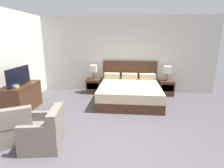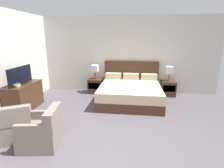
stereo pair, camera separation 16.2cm
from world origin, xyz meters
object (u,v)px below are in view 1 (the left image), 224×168
Objects in this scene: table_lamp_left at (93,69)px; book_red_cover at (13,87)px; nightstand_left at (94,86)px; armchair_companion at (45,133)px; bed at (129,92)px; nightstand_right at (166,88)px; book_small_top at (13,85)px; armchair_by_window at (14,127)px; tv at (19,76)px; dresser at (23,97)px; book_blue_cover at (14,86)px; table_lamp_right at (167,70)px.

table_lamp_left reaches higher than book_red_cover.
nightstand_left is 0.67× the size of armchair_companion.
bed is 3.95× the size of nightstand_right.
book_small_top is at bearing 180.00° from book_red_cover.
nightstand_left is 0.56× the size of armchair_by_window.
tv is at bearing 132.25° from armchair_companion.
armchair_by_window is at bearing -63.21° from tv.
armchair_companion is (1.41, -1.60, -0.10)m from dresser.
book_small_top is 1.45m from armchair_by_window.
dresser is 0.52m from book_blue_cover.
nightstand_left is at bearing 51.66° from book_blue_cover.
dresser is 2.14m from armchair_companion.
tv is 1.73m from armchair_by_window.
table_lamp_left reaches higher than book_small_top.
bed is 8.66× the size of book_red_cover.
book_blue_cover reaches higher than armchair_by_window.
nightstand_left is (-1.31, 0.72, -0.04)m from bed.
armchair_companion is at bearing -42.50° from book_blue_cover.
nightstand_right is 4.80m from book_blue_cover.
nightstand_left is at bearing 51.35° from book_small_top.
bed is 2.21× the size of armchair_by_window.
tv is at bearing 88.69° from book_small_top.
bed reaches higher than book_blue_cover.
nightstand_right is at bearing 49.43° from armchair_companion.
armchair_by_window is (-0.96, -3.24, 0.02)m from nightstand_left.
table_lamp_left reaches higher than nightstand_right.
table_lamp_right is 4.68m from dresser.
table_lamp_right is 4.79m from book_small_top.
nightstand_left is 0.54× the size of tv.
tv is (-4.30, -1.83, 0.72)m from nightstand_right.
nightstand_right is at bearing 26.09° from book_blue_cover.
book_red_cover reaches higher than nightstand_right.
tv is at bearing -159.57° from bed.
tv reaches higher than book_red_cover.
table_lamp_left and table_lamp_right have the same top height.
armchair_companion is (-0.27, -3.38, -0.62)m from table_lamp_left.
bed reaches higher than dresser.
tv is (-4.30, -1.83, 0.08)m from table_lamp_right.
dresser is 0.60m from tv.
table_lamp_left is (-2.63, 0.00, 0.64)m from nightstand_right.
nightstand_right is 1.03× the size of table_lamp_left.
dresser is (-4.30, -1.78, 0.12)m from nightstand_right.
book_small_top is (-1.68, -2.10, -0.08)m from table_lamp_left.
bed is at bearing 59.32° from armchair_companion.
tv is at bearing 116.79° from armchair_by_window.
book_blue_cover is (0.01, 0.00, 0.03)m from book_red_cover.
table_lamp_right is 4.78m from book_blue_cover.
book_red_cover is at bearing -155.16° from bed.
dresser is at bearing -160.46° from bed.
book_blue_cover is at bearing -153.91° from nightstand_right.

